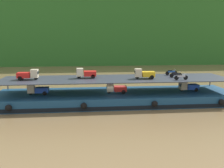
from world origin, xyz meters
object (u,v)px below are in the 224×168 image
Objects in this scene: cargo_barge at (116,98)px; mini_truck_upper_mid at (86,73)px; mini_truck_upper_fore at (144,74)px; motorcycle_upper_centre at (176,74)px; motorcycle_upper_stbd at (171,72)px; mini_truck_upper_stern at (28,75)px; mini_truck_lower_stern at (38,90)px; mini_truck_lower_mid at (188,86)px; motorcycle_upper_port at (181,77)px; mini_truck_lower_aft at (116,88)px.

mini_truck_upper_mid reaches higher than cargo_barge.
mini_truck_upper_fore is 4.81m from motorcycle_upper_centre.
mini_truck_upper_mid reaches higher than motorcycle_upper_stbd.
mini_truck_upper_stern reaches higher than cargo_barge.
cargo_barge is 10.71m from mini_truck_lower_stern.
mini_truck_lower_stern is at bearing -178.36° from cargo_barge.
mini_truck_lower_mid is 1.02× the size of mini_truck_upper_stern.
motorcycle_upper_centre is (-1.88, 0.20, 1.74)m from mini_truck_lower_mid.
mini_truck_upper_stern is at bearing 173.74° from motorcycle_upper_port.
mini_truck_upper_stern and mini_truck_upper_mid have the same top height.
motorcycle_upper_port is at bearing -14.27° from cargo_barge.
mini_truck_upper_fore is 1.47× the size of motorcycle_upper_centre.
mini_truck_lower_mid is 14.78m from mini_truck_upper_mid.
mini_truck_upper_mid is 0.99× the size of mini_truck_upper_fore.
motorcycle_upper_stbd is at bearing 30.59° from mini_truck_upper_fore.
mini_truck_upper_fore is (14.48, -0.35, 2.00)m from mini_truck_lower_stern.
mini_truck_lower_mid is 1.00× the size of mini_truck_upper_fore.
cargo_barge is at bearing -165.71° from motorcycle_upper_stbd.
mini_truck_upper_stern reaches higher than mini_truck_lower_aft.
mini_truck_lower_aft is 9.32m from motorcycle_upper_stbd.
mini_truck_lower_stern is 1.45× the size of motorcycle_upper_stbd.
cargo_barge is 10.59m from mini_truck_lower_mid.
mini_truck_lower_mid is at bearing -53.81° from motorcycle_upper_stbd.
motorcycle_upper_stbd is at bearing 126.19° from mini_truck_lower_mid.
mini_truck_lower_aft is 1.46× the size of motorcycle_upper_stbd.
mini_truck_lower_stern is 19.59m from motorcycle_upper_stbd.
mini_truck_upper_stern reaches higher than mini_truck_lower_stern.
motorcycle_upper_centre is (8.61, 0.03, 3.18)m from cargo_barge.
mini_truck_upper_stern is 1.45× the size of motorcycle_upper_stbd.
mini_truck_upper_mid is (-14.62, 0.89, 2.00)m from mini_truck_lower_mid.
mini_truck_lower_aft is at bearing -90.80° from cargo_barge.
motorcycle_upper_stbd reaches higher than mini_truck_lower_aft.
mini_truck_upper_mid is 1.44× the size of motorcycle_upper_port.
mini_truck_upper_stern is (-11.84, 0.06, 3.44)m from cargo_barge.
mini_truck_lower_mid is at bearing -3.48° from mini_truck_upper_mid.
mini_truck_lower_stern is 0.99× the size of mini_truck_lower_aft.
mini_truck_lower_stern is 2.37m from mini_truck_upper_stern.
mini_truck_lower_aft is 1.46× the size of motorcycle_upper_centre.
motorcycle_upper_centre is at bearing -93.25° from motorcycle_upper_stbd.
motorcycle_upper_centre is 1.00× the size of motorcycle_upper_stbd.
mini_truck_upper_mid is 1.45× the size of motorcycle_upper_stbd.
mini_truck_upper_stern is at bearing 179.90° from motorcycle_upper_centre.
cargo_barge is 9.18m from motorcycle_upper_centre.
mini_truck_lower_stern is at bearing 174.44° from motorcycle_upper_port.
mini_truck_lower_aft is 1.46× the size of motorcycle_upper_port.
mini_truck_upper_fore is at bearing -2.63° from mini_truck_upper_stern.
cargo_barge is 11.90× the size of mini_truck_lower_mid.
motorcycle_upper_stbd is at bearing 6.70° from mini_truck_upper_mid.
motorcycle_upper_centre reaches higher than mini_truck_lower_mid.
cargo_barge is 9.56m from motorcycle_upper_stbd.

